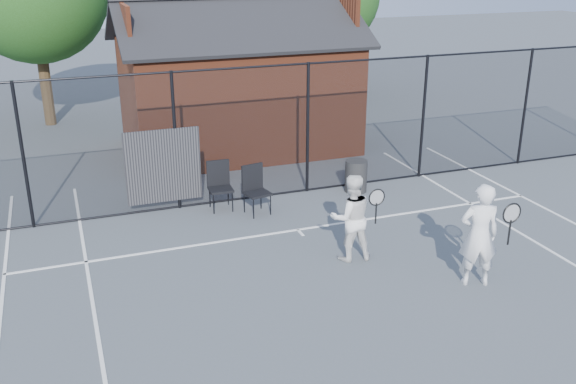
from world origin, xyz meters
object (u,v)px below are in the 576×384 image
object	(u,v)px
player_front	(479,235)
chair_left	(221,187)
chair_right	(257,191)
clubhouse	(237,91)
player_back	(351,217)
waste_bin	(356,176)

from	to	relation	value
player_front	chair_left	distance (m)	5.68
chair_right	clubhouse	bearing A→B (deg)	66.74
player_front	chair_left	size ratio (longest dim) A/B	1.74
player_front	player_back	bearing A→B (deg)	134.79
clubhouse	chair_left	size ratio (longest dim) A/B	6.29
chair_right	waste_bin	distance (m)	2.61
waste_bin	clubhouse	bearing A→B (deg)	109.55
clubhouse	player_front	world-z (taller)	clubhouse
clubhouse	player_front	bearing A→B (deg)	-80.52
chair_left	waste_bin	bearing A→B (deg)	2.27
player_front	waste_bin	distance (m)	4.71
chair_left	player_front	bearing A→B (deg)	-53.52
chair_left	chair_right	bearing A→B (deg)	-34.58
chair_left	waste_bin	world-z (taller)	chair_left
player_front	chair_right	distance (m)	4.90
player_back	waste_bin	distance (m)	3.52
chair_right	chair_left	bearing A→B (deg)	131.43
player_back	waste_bin	size ratio (longest dim) A/B	2.16
chair_left	clubhouse	bearing A→B (deg)	71.51
player_back	waste_bin	world-z (taller)	player_back
player_back	waste_bin	xyz separation A→B (m)	(1.62, 3.10, -0.44)
clubhouse	chair_left	bearing A→B (deg)	-110.75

